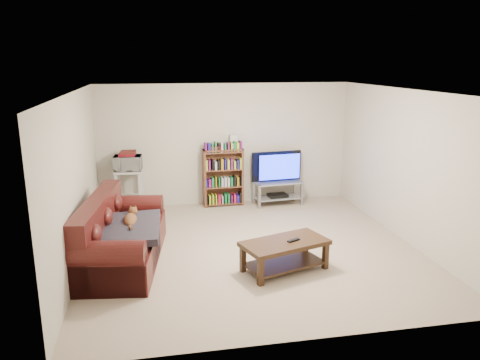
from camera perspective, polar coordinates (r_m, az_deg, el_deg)
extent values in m
plane|color=#C4AD92|center=(7.31, 1.37, -8.35)|extent=(5.00, 5.00, 0.00)
plane|color=white|center=(6.76, 1.49, 10.77)|extent=(5.00, 5.00, 0.00)
plane|color=silver|center=(9.35, -1.80, 4.36)|extent=(5.00, 0.00, 5.00)
plane|color=silver|center=(4.63, 7.98, -6.30)|extent=(5.00, 0.00, 5.00)
plane|color=silver|center=(6.88, -19.40, -0.12)|extent=(0.00, 5.00, 5.00)
plane|color=silver|center=(7.84, 19.59, 1.58)|extent=(0.00, 5.00, 5.00)
cube|color=#431311|center=(7.00, -13.91, -8.00)|extent=(1.24, 2.32, 0.42)
cube|color=#431311|center=(6.97, -16.88, -5.88)|extent=(0.55, 2.23, 0.93)
cube|color=#431311|center=(6.09, -15.65, -10.99)|extent=(0.93, 0.36, 0.54)
cube|color=#431311|center=(7.88, -12.64, -4.88)|extent=(0.93, 0.36, 0.54)
cube|color=#2D2933|center=(6.72, -13.48, -5.80)|extent=(0.92, 1.16, 0.19)
cube|color=#332012|center=(6.48, 5.48, -7.67)|extent=(1.30, 0.92, 0.06)
cube|color=#332012|center=(6.60, 5.42, -10.07)|extent=(1.17, 0.83, 0.03)
cube|color=#332012|center=(6.13, 2.51, -11.16)|extent=(0.09, 0.09, 0.37)
cube|color=#332012|center=(6.69, 10.38, -9.13)|extent=(0.09, 0.09, 0.37)
cube|color=#332012|center=(6.49, 0.35, -9.61)|extent=(0.09, 0.09, 0.37)
cube|color=#332012|center=(7.03, 7.97, -7.84)|extent=(0.09, 0.09, 0.37)
cube|color=black|center=(6.49, 6.55, -7.31)|extent=(0.20, 0.13, 0.02)
cube|color=#999EA3|center=(9.37, 4.63, -0.26)|extent=(0.99, 0.52, 0.03)
cube|color=#999EA3|center=(9.46, 4.59, -2.10)|extent=(0.94, 0.49, 0.02)
cube|color=gray|center=(9.12, 2.37, -2.11)|extent=(0.05, 0.05, 0.48)
cube|color=gray|center=(9.43, 7.55, -1.67)|extent=(0.05, 0.05, 0.48)
cube|color=gray|center=(9.46, 1.66, -1.50)|extent=(0.05, 0.05, 0.48)
cube|color=gray|center=(9.76, 6.69, -1.09)|extent=(0.05, 0.05, 0.48)
imported|color=black|center=(9.30, 4.67, 1.59)|extent=(1.04, 0.23, 0.59)
cube|color=black|center=(9.45, 4.59, -1.87)|extent=(0.41, 0.30, 0.06)
cube|color=brown|center=(9.21, -4.37, 0.18)|extent=(0.05, 0.25, 1.15)
cube|color=brown|center=(9.35, 0.20, 0.44)|extent=(0.05, 0.25, 1.15)
cube|color=brown|center=(9.15, -2.10, 3.70)|extent=(0.80, 0.28, 0.03)
cube|color=maroon|center=(9.11, -3.19, 3.96)|extent=(0.24, 0.19, 0.06)
cube|color=silver|center=(9.04, -13.46, 1.03)|extent=(0.54, 0.41, 0.04)
cube|color=silver|center=(9.17, -13.28, -2.00)|extent=(0.48, 0.37, 0.03)
cube|color=silver|center=(9.03, -14.77, -1.75)|extent=(0.05, 0.05, 0.78)
cube|color=silver|center=(8.98, -12.05, -1.68)|extent=(0.05, 0.05, 0.78)
cube|color=silver|center=(9.31, -14.53, -1.25)|extent=(0.05, 0.05, 0.78)
cube|color=silver|center=(9.26, -11.88, -1.19)|extent=(0.05, 0.05, 0.78)
imported|color=silver|center=(9.01, -13.52, 2.02)|extent=(0.53, 0.38, 0.28)
cube|color=maroon|center=(8.98, -13.58, 3.05)|extent=(0.32, 0.28, 0.05)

